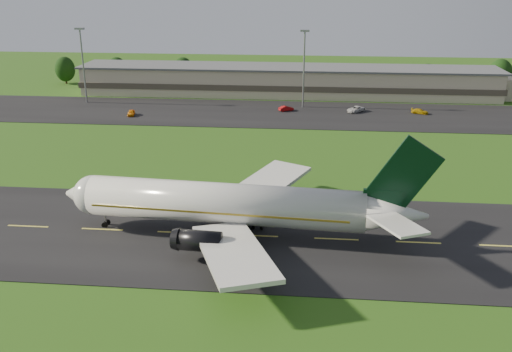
# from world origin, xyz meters

# --- Properties ---
(ground) EXTENTS (360.00, 360.00, 0.00)m
(ground) POSITION_xyz_m (0.00, 0.00, 0.00)
(ground) COLOR #284D13
(ground) RESTS_ON ground
(taxiway) EXTENTS (220.00, 30.00, 0.10)m
(taxiway) POSITION_xyz_m (0.00, 0.00, 0.05)
(taxiway) COLOR black
(taxiway) RESTS_ON ground
(apron) EXTENTS (260.00, 30.00, 0.10)m
(apron) POSITION_xyz_m (0.00, 72.00, 0.05)
(apron) COLOR black
(apron) RESTS_ON ground
(airliner) EXTENTS (51.30, 42.08, 15.57)m
(airliner) POSITION_xyz_m (-3.55, -0.06, 4.66)
(airliner) COLOR silver
(airliner) RESTS_ON ground
(terminal) EXTENTS (145.00, 16.00, 8.40)m
(terminal) POSITION_xyz_m (6.40, 96.18, 3.99)
(terminal) COLOR #B9AD8D
(terminal) RESTS_ON ground
(light_mast_west) EXTENTS (2.40, 1.20, 20.35)m
(light_mast_west) POSITION_xyz_m (-55.00, 80.00, 12.74)
(light_mast_west) COLOR gray
(light_mast_west) RESTS_ON ground
(light_mast_centre) EXTENTS (2.40, 1.20, 20.35)m
(light_mast_centre) POSITION_xyz_m (5.00, 80.00, 12.74)
(light_mast_centre) COLOR gray
(light_mast_centre) RESTS_ON ground
(tree_line) EXTENTS (194.29, 8.47, 9.78)m
(tree_line) POSITION_xyz_m (32.37, 106.64, 4.84)
(tree_line) COLOR black
(tree_line) RESTS_ON ground
(service_vehicle_a) EXTENTS (2.38, 4.30, 1.39)m
(service_vehicle_a) POSITION_xyz_m (-38.11, 66.28, 0.79)
(service_vehicle_a) COLOR orange
(service_vehicle_a) RESTS_ON apron
(service_vehicle_b) EXTENTS (4.12, 3.16, 1.30)m
(service_vehicle_b) POSITION_xyz_m (0.76, 74.99, 0.75)
(service_vehicle_b) COLOR #960A0B
(service_vehicle_b) RESTS_ON apron
(service_vehicle_c) EXTENTS (5.44, 5.52, 1.47)m
(service_vehicle_c) POSITION_xyz_m (18.80, 75.50, 0.84)
(service_vehicle_c) COLOR silver
(service_vehicle_c) RESTS_ON apron
(service_vehicle_d) EXTENTS (4.67, 3.17, 1.26)m
(service_vehicle_d) POSITION_xyz_m (35.01, 75.09, 0.73)
(service_vehicle_d) COLOR #C0950B
(service_vehicle_d) RESTS_ON apron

